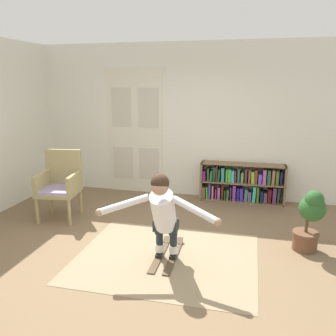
{
  "coord_description": "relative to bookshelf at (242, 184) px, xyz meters",
  "views": [
    {
      "loc": [
        1.18,
        -4.04,
        2.17
      ],
      "look_at": [
        0.1,
        0.43,
        1.05
      ],
      "focal_mm": 37.68,
      "sensor_mm": 36.0,
      "label": 1
    }
  ],
  "objects": [
    {
      "name": "wicker_chair",
      "position": [
        -2.85,
        -1.5,
        0.25
      ],
      "size": [
        0.67,
        0.67,
        1.1
      ],
      "color": "tan",
      "rests_on": "ground"
    },
    {
      "name": "potted_plant",
      "position": [
        0.94,
        -1.86,
        0.15
      ],
      "size": [
        0.4,
        0.43,
        0.87
      ],
      "color": "brown",
      "rests_on": "ground"
    },
    {
      "name": "ground_plane",
      "position": [
        -1.04,
        -2.39,
        -0.34
      ],
      "size": [
        7.2,
        7.2,
        0.0
      ],
      "primitive_type": "plane",
      "color": "brown"
    },
    {
      "name": "person_skier",
      "position": [
        -0.83,
        -2.64,
        0.36
      ],
      "size": [
        1.42,
        0.66,
        1.11
      ],
      "color": "white",
      "rests_on": "skis_pair"
    },
    {
      "name": "back_wall",
      "position": [
        -1.04,
        0.21,
        1.11
      ],
      "size": [
        6.0,
        0.1,
        2.9
      ],
      "primitive_type": "cube",
      "color": "silver",
      "rests_on": "ground"
    },
    {
      "name": "double_door",
      "position": [
        -2.11,
        0.15,
        0.89
      ],
      "size": [
        1.22,
        0.05,
        2.45
      ],
      "color": "beige",
      "rests_on": "ground"
    },
    {
      "name": "skis_pair",
      "position": [
        -0.84,
        -2.42,
        -0.31
      ],
      "size": [
        0.29,
        0.93,
        0.07
      ],
      "color": "#503C28",
      "rests_on": "rug"
    },
    {
      "name": "bookshelf",
      "position": [
        0.0,
        0.0,
        0.0
      ],
      "size": [
        1.55,
        0.3,
        0.72
      ],
      "color": "brown",
      "rests_on": "ground"
    },
    {
      "name": "rug",
      "position": [
        -0.84,
        -2.46,
        -0.33
      ],
      "size": [
        2.26,
        1.87,
        0.01
      ],
      "primitive_type": "cube",
      "color": "#917C5E",
      "rests_on": "ground"
    }
  ]
}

